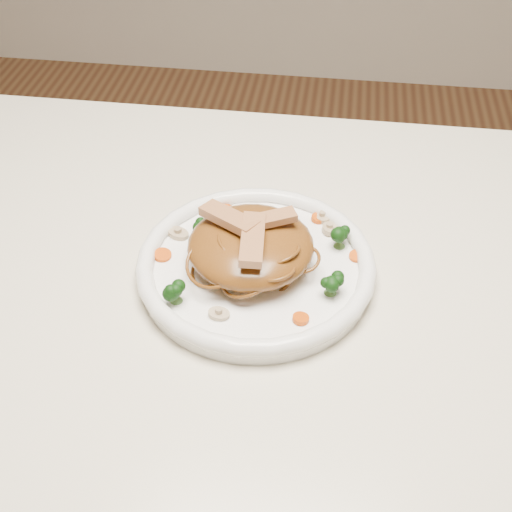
# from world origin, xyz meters

# --- Properties ---
(table) EXTENTS (1.20, 0.80, 0.75)m
(table) POSITION_xyz_m (0.00, 0.00, 0.65)
(table) COLOR beige
(table) RESTS_ON ground
(plate) EXTENTS (0.35, 0.35, 0.02)m
(plate) POSITION_xyz_m (-0.02, 0.04, 0.76)
(plate) COLOR white
(plate) RESTS_ON table
(noodle_mound) EXTENTS (0.17, 0.17, 0.05)m
(noodle_mound) POSITION_xyz_m (-0.02, 0.04, 0.79)
(noodle_mound) COLOR brown
(noodle_mound) RESTS_ON plate
(chicken_a) EXTENTS (0.06, 0.04, 0.01)m
(chicken_a) POSITION_xyz_m (-0.01, 0.05, 0.82)
(chicken_a) COLOR tan
(chicken_a) RESTS_ON noodle_mound
(chicken_b) EXTENTS (0.07, 0.06, 0.01)m
(chicken_b) POSITION_xyz_m (-0.05, 0.05, 0.82)
(chicken_b) COLOR tan
(chicken_b) RESTS_ON noodle_mound
(chicken_c) EXTENTS (0.03, 0.08, 0.01)m
(chicken_c) POSITION_xyz_m (-0.02, 0.02, 0.82)
(chicken_c) COLOR tan
(chicken_c) RESTS_ON noodle_mound
(broccoli_0) EXTENTS (0.03, 0.03, 0.03)m
(broccoli_0) POSITION_xyz_m (0.07, 0.08, 0.78)
(broccoli_0) COLOR #0C340A
(broccoli_0) RESTS_ON plate
(broccoli_1) EXTENTS (0.03, 0.03, 0.03)m
(broccoli_1) POSITION_xyz_m (-0.09, 0.08, 0.78)
(broccoli_1) COLOR #0C340A
(broccoli_1) RESTS_ON plate
(broccoli_2) EXTENTS (0.03, 0.03, 0.03)m
(broccoli_2) POSITION_xyz_m (-0.10, -0.03, 0.78)
(broccoli_2) COLOR #0C340A
(broccoli_2) RESTS_ON plate
(broccoli_3) EXTENTS (0.04, 0.04, 0.03)m
(broccoli_3) POSITION_xyz_m (0.07, 0.00, 0.78)
(broccoli_3) COLOR #0C340A
(broccoli_3) RESTS_ON plate
(carrot_0) EXTENTS (0.02, 0.02, 0.00)m
(carrot_0) POSITION_xyz_m (0.05, 0.13, 0.77)
(carrot_0) COLOR #D85007
(carrot_0) RESTS_ON plate
(carrot_1) EXTENTS (0.02, 0.02, 0.00)m
(carrot_1) POSITION_xyz_m (-0.13, 0.04, 0.77)
(carrot_1) COLOR #D85007
(carrot_1) RESTS_ON plate
(carrot_2) EXTENTS (0.02, 0.02, 0.00)m
(carrot_2) POSITION_xyz_m (0.09, 0.06, 0.77)
(carrot_2) COLOR #D85007
(carrot_2) RESTS_ON plate
(carrot_3) EXTENTS (0.03, 0.03, 0.00)m
(carrot_3) POSITION_xyz_m (-0.07, 0.13, 0.77)
(carrot_3) COLOR #D85007
(carrot_3) RESTS_ON plate
(carrot_4) EXTENTS (0.02, 0.02, 0.00)m
(carrot_4) POSITION_xyz_m (0.04, -0.04, 0.77)
(carrot_4) COLOR #D85007
(carrot_4) RESTS_ON plate
(mushroom_0) EXTENTS (0.02, 0.02, 0.01)m
(mushroom_0) POSITION_xyz_m (-0.05, -0.05, 0.77)
(mushroom_0) COLOR beige
(mushroom_0) RESTS_ON plate
(mushroom_1) EXTENTS (0.03, 0.03, 0.01)m
(mushroom_1) POSITION_xyz_m (0.06, 0.11, 0.77)
(mushroom_1) COLOR beige
(mushroom_1) RESTS_ON plate
(mushroom_2) EXTENTS (0.03, 0.03, 0.01)m
(mushroom_2) POSITION_xyz_m (-0.12, 0.08, 0.77)
(mushroom_2) COLOR beige
(mushroom_2) RESTS_ON plate
(mushroom_3) EXTENTS (0.03, 0.03, 0.01)m
(mushroom_3) POSITION_xyz_m (0.05, 0.13, 0.77)
(mushroom_3) COLOR beige
(mushroom_3) RESTS_ON plate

